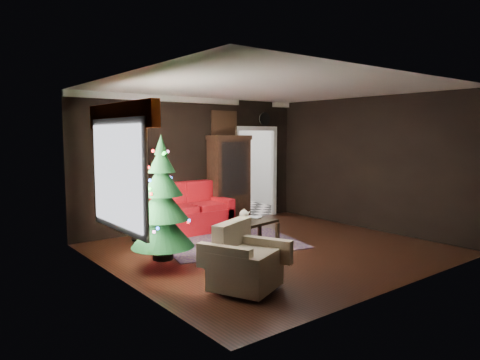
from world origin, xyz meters
TOP-DOWN VIEW (x-y plane):
  - floor at (0.00, 0.00)m, footprint 5.50×5.50m
  - ceiling at (0.00, 0.00)m, footprint 5.50×5.50m
  - wall_back at (0.00, 2.50)m, footprint 5.50×0.00m
  - wall_front at (0.00, -2.50)m, footprint 5.50×0.00m
  - wall_left at (-2.75, 0.00)m, footprint 0.00×5.50m
  - wall_right at (2.75, 0.00)m, footprint 0.00×5.50m
  - doorway at (1.70, 2.50)m, footprint 1.10×0.10m
  - left_window at (-2.71, 0.20)m, footprint 0.05×1.60m
  - valance at (-2.63, 0.20)m, footprint 0.12×2.10m
  - kitchen_floor at (1.70, 4.00)m, footprint 3.00×3.00m
  - kitchen_window at (1.70, 5.45)m, footprint 0.70×0.06m
  - rug at (-0.32, 0.74)m, footprint 2.83×2.34m
  - loveseat at (-0.40, 2.05)m, footprint 1.70×0.90m
  - curio_cabinet at (0.75, 2.27)m, footprint 0.90×0.45m
  - floor_lamp at (-1.59, 1.99)m, footprint 0.28×0.28m
  - christmas_tree at (-2.05, 0.15)m, footprint 1.12×1.12m
  - armchair at (-1.66, -1.35)m, footprint 1.05×1.05m
  - coffee_table at (-0.13, 0.43)m, footprint 1.05×0.74m
  - teapot at (-0.09, 0.66)m, footprint 0.20×0.20m
  - cup_a at (-0.33, 0.47)m, footprint 0.08×0.08m
  - cup_b at (-0.52, 0.45)m, footprint 0.10×0.10m
  - book at (0.05, 0.62)m, footprint 0.18×0.08m
  - wall_clock at (1.95, 2.45)m, footprint 0.32×0.32m
  - painting at (0.75, 2.46)m, footprint 0.62×0.05m
  - kitchen_counter at (1.70, 5.20)m, footprint 1.80×0.60m
  - kitchen_table at (1.40, 3.70)m, footprint 0.70×0.70m

SIDE VIEW (x-z plane):
  - floor at x=0.00m, z-range 0.00..0.00m
  - kitchen_floor at x=1.70m, z-range 0.00..0.00m
  - rug at x=-0.32m, z-range 0.00..0.01m
  - coffee_table at x=-0.13m, z-range 0.01..0.45m
  - kitchen_table at x=1.40m, z-range 0.00..0.75m
  - kitchen_counter at x=1.70m, z-range 0.00..0.90m
  - armchair at x=-1.66m, z-range 0.05..0.87m
  - cup_a at x=-0.33m, z-range 0.45..0.51m
  - cup_b at x=-0.52m, z-range 0.45..0.51m
  - loveseat at x=-0.40m, z-range 0.00..1.00m
  - teapot at x=-0.09m, z-range 0.45..0.63m
  - book at x=0.05m, z-range 0.45..0.70m
  - floor_lamp at x=-1.59m, z-range 0.02..1.64m
  - curio_cabinet at x=0.75m, z-range 0.00..1.90m
  - doorway at x=1.70m, z-range 0.00..2.10m
  - christmas_tree at x=-2.05m, z-range 0.15..1.95m
  - wall_back at x=0.00m, z-range -1.35..4.15m
  - wall_front at x=0.00m, z-range -1.35..4.15m
  - wall_left at x=-2.75m, z-range -1.35..4.15m
  - wall_right at x=2.75m, z-range -1.35..4.15m
  - left_window at x=-2.71m, z-range 0.75..2.15m
  - kitchen_window at x=1.70m, z-range 1.35..2.05m
  - painting at x=0.75m, z-range 1.99..2.51m
  - valance at x=-2.63m, z-range 2.10..2.44m
  - wall_clock at x=1.95m, z-range 2.35..2.41m
  - ceiling at x=0.00m, z-range 2.80..2.80m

